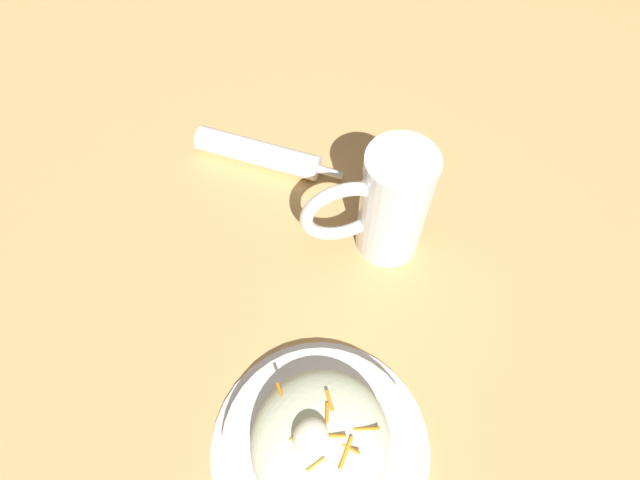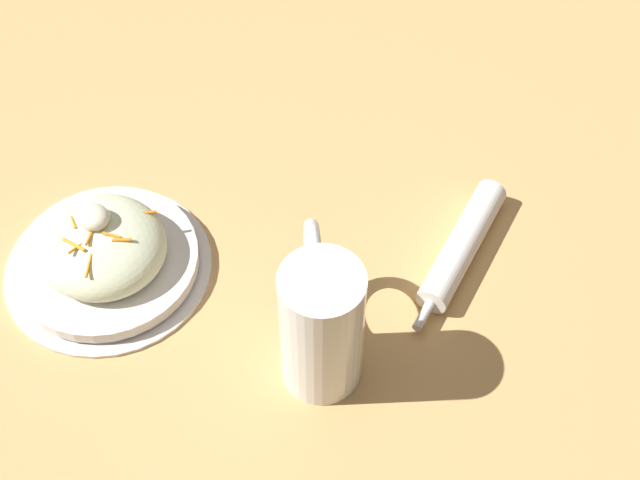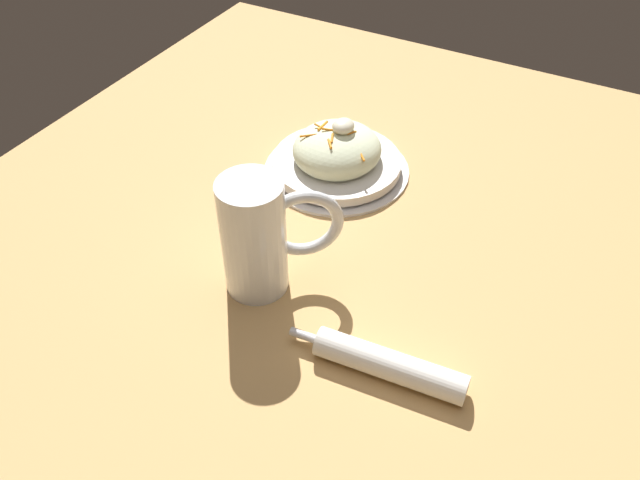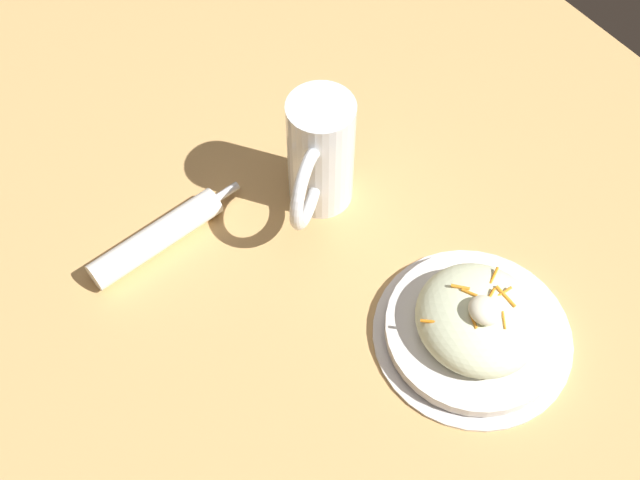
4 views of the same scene
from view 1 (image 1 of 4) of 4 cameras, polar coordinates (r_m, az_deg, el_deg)
The scene contains 4 objects.
ground_plane at distance 0.73m, azimuth -7.82°, elevation 2.44°, with size 1.43×1.43×0.00m, color tan.
salad_plate at distance 0.58m, azimuth 0.01°, elevation -20.74°, with size 0.23×0.23×0.09m.
beer_mug at distance 0.64m, azimuth 7.38°, elevation 3.35°, with size 0.12×0.14×0.17m.
napkin_roll at distance 0.77m, azimuth -6.48°, elevation 9.15°, with size 0.05×0.22×0.04m.
Camera 1 is at (0.32, 0.25, 0.60)m, focal length 30.11 mm.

